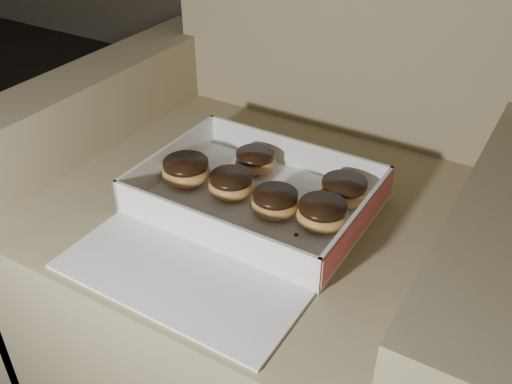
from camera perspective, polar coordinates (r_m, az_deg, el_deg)
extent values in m
cube|color=#857755|center=(1.15, 0.77, -8.43)|extent=(0.73, 0.73, 0.43)
cube|color=#857755|center=(1.31, -14.38, 0.13)|extent=(0.12, 0.73, 0.57)
cube|color=#857755|center=(1.02, 20.88, -12.60)|extent=(0.12, 0.73, 0.57)
cube|color=white|center=(0.97, 0.00, -1.17)|extent=(0.38, 0.28, 0.01)
cube|color=white|center=(1.05, 3.88, 3.92)|extent=(0.37, 0.01, 0.06)
cube|color=white|center=(0.86, -4.76, -3.91)|extent=(0.37, 0.01, 0.06)
cube|color=white|center=(1.05, -8.65, 3.29)|extent=(0.01, 0.28, 0.06)
cube|color=white|center=(0.89, 10.19, -3.01)|extent=(0.01, 0.28, 0.06)
cube|color=#D45558|center=(0.89, 10.45, -3.10)|extent=(0.00, 0.27, 0.05)
cube|color=white|center=(0.83, -7.87, -8.61)|extent=(0.37, 0.16, 0.01)
ellipsoid|color=#D19149|center=(1.04, -0.09, 3.02)|extent=(0.07, 0.07, 0.04)
cylinder|color=black|center=(1.04, -0.09, 3.77)|extent=(0.07, 0.07, 0.01)
ellipsoid|color=#D19149|center=(1.02, -6.98, 1.98)|extent=(0.09, 0.09, 0.04)
cylinder|color=black|center=(1.01, -7.05, 2.86)|extent=(0.08, 0.08, 0.01)
ellipsoid|color=#D19149|center=(0.91, 6.64, -2.32)|extent=(0.08, 0.08, 0.04)
cylinder|color=black|center=(0.90, 6.71, -1.43)|extent=(0.08, 0.08, 0.01)
ellipsoid|color=#D19149|center=(0.97, 8.77, -0.02)|extent=(0.08, 0.08, 0.04)
cylinder|color=black|center=(0.96, 8.86, 0.84)|extent=(0.08, 0.08, 0.01)
ellipsoid|color=#D19149|center=(0.98, -2.49, 0.64)|extent=(0.08, 0.08, 0.04)
cylinder|color=black|center=(0.97, -2.51, 1.46)|extent=(0.07, 0.07, 0.01)
ellipsoid|color=#D19149|center=(0.93, 1.92, -1.19)|extent=(0.08, 0.08, 0.04)
cylinder|color=black|center=(0.92, 1.94, -0.34)|extent=(0.07, 0.07, 0.01)
ellipsoid|color=black|center=(0.96, -0.36, -1.30)|extent=(0.01, 0.01, 0.00)
ellipsoid|color=black|center=(0.89, 4.04, -4.26)|extent=(0.01, 0.01, 0.00)
ellipsoid|color=black|center=(0.86, 6.85, -6.14)|extent=(0.01, 0.01, 0.00)
ellipsoid|color=black|center=(1.01, -6.75, 0.66)|extent=(0.01, 0.01, 0.00)
ellipsoid|color=black|center=(0.87, -1.34, -5.42)|extent=(0.01, 0.01, 0.00)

